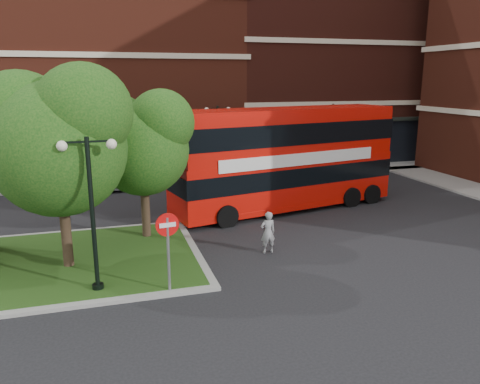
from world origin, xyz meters
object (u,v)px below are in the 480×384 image
object	(u,v)px
bus	(286,152)
car_silver	(125,177)
woman	(268,232)
car_white	(302,165)

from	to	relation	value
bus	car_silver	world-z (taller)	bus
bus	woman	bearing A→B (deg)	-129.54
woman	car_white	distance (m)	15.93
woman	car_white	bearing A→B (deg)	-121.28
car_silver	car_white	distance (m)	12.48
car_silver	car_white	xyz separation A→B (m)	(12.39, 1.50, -0.13)
woman	bus	bearing A→B (deg)	-120.29
woman	car_silver	bearing A→B (deg)	-71.83
bus	car_silver	bearing A→B (deg)	127.21
woman	car_white	size ratio (longest dim) A/B	0.42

